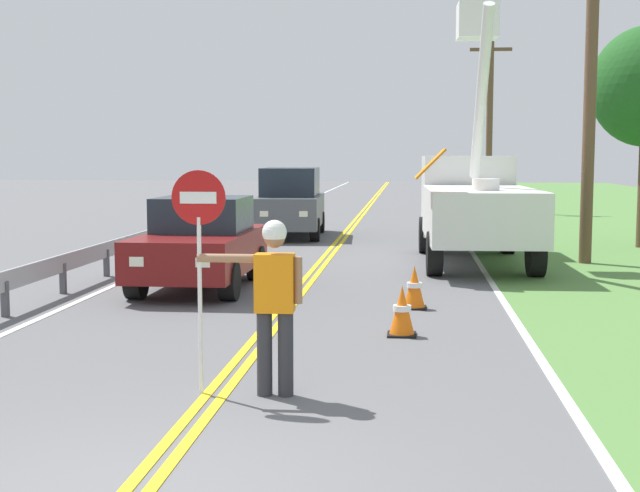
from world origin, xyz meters
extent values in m
cube|color=yellow|center=(-0.09, 20.00, 0.01)|extent=(0.11, 110.00, 0.01)
cube|color=yellow|center=(0.09, 20.00, 0.01)|extent=(0.11, 110.00, 0.01)
cube|color=silver|center=(3.60, 20.00, 0.01)|extent=(0.12, 110.00, 0.01)
cube|color=silver|center=(-3.60, 20.00, 0.01)|extent=(0.12, 110.00, 0.01)
cylinder|color=#2D2D33|center=(0.73, 2.89, 0.44)|extent=(0.16, 0.16, 0.88)
cylinder|color=#2D2D33|center=(0.51, 2.88, 0.44)|extent=(0.16, 0.16, 0.88)
cube|color=orange|center=(0.62, 2.89, 1.18)|extent=(0.40, 0.25, 0.60)
cylinder|color=#996B4C|center=(0.12, 2.88, 1.43)|extent=(0.60, 0.10, 0.09)
cylinder|color=#996B4C|center=(0.86, 2.89, 1.21)|extent=(0.09, 0.09, 0.48)
sphere|color=#996B4C|center=(0.62, 2.89, 1.65)|extent=(0.22, 0.22, 0.22)
sphere|color=white|center=(0.62, 2.89, 1.70)|extent=(0.25, 0.25, 0.25)
cylinder|color=silver|center=(-0.16, 2.87, 0.92)|extent=(0.04, 0.04, 1.85)
cylinder|color=#B71414|center=(-0.16, 2.87, 2.05)|extent=(0.56, 0.03, 0.56)
cube|color=white|center=(-0.16, 2.86, 2.05)|extent=(0.38, 0.01, 0.12)
cube|color=silver|center=(3.52, 13.28, 1.21)|extent=(2.42, 4.66, 1.10)
cube|color=silver|center=(3.43, 16.73, 1.46)|extent=(2.25, 2.15, 2.00)
cube|color=#1E2833|center=(3.41, 17.76, 1.76)|extent=(1.98, 0.11, 0.90)
cylinder|color=silver|center=(3.54, 12.36, 1.88)|extent=(0.56, 0.56, 0.24)
cylinder|color=silver|center=(3.51, 13.52, 3.76)|extent=(0.30, 2.52, 3.64)
cube|color=white|center=(3.48, 14.68, 5.52)|extent=(0.92, 0.92, 0.80)
cube|color=orange|center=(2.39, 11.45, 2.31)|extent=(0.61, 0.81, 0.59)
cylinder|color=black|center=(2.41, 16.51, 0.46)|extent=(0.34, 0.93, 0.92)
cylinder|color=black|center=(4.47, 16.56, 0.46)|extent=(0.34, 0.93, 0.92)
cylinder|color=black|center=(2.52, 12.22, 0.46)|extent=(0.34, 0.93, 0.92)
cylinder|color=black|center=(4.58, 12.27, 0.46)|extent=(0.34, 0.93, 0.92)
cube|color=maroon|center=(-1.88, 9.98, 0.70)|extent=(1.86, 4.11, 0.72)
cube|color=#1E2833|center=(-1.87, 10.23, 1.38)|extent=(1.63, 1.73, 0.64)
cube|color=#EAEACC|center=(-1.33, 7.95, 0.75)|extent=(0.24, 0.06, 0.16)
cube|color=#EAEACC|center=(-2.44, 7.95, 0.75)|extent=(0.24, 0.06, 0.16)
cylinder|color=black|center=(-1.06, 8.70, 0.34)|extent=(0.28, 0.68, 0.68)
cylinder|color=black|center=(-2.70, 8.71, 0.34)|extent=(0.28, 0.68, 0.68)
cylinder|color=black|center=(-1.05, 11.25, 0.34)|extent=(0.28, 0.68, 0.68)
cylinder|color=black|center=(-2.69, 11.25, 0.34)|extent=(0.28, 0.68, 0.68)
cube|color=#4C5156|center=(-1.61, 20.59, 0.80)|extent=(2.07, 4.69, 0.92)
cube|color=#1E2833|center=(-1.61, 20.59, 1.68)|extent=(1.76, 2.93, 0.84)
cube|color=#EAEACC|center=(-0.95, 18.34, 0.85)|extent=(0.24, 0.07, 0.16)
cube|color=#EAEACC|center=(-2.05, 18.28, 0.85)|extent=(0.24, 0.07, 0.16)
cylinder|color=black|center=(-0.72, 19.21, 0.34)|extent=(0.31, 0.69, 0.68)
cylinder|color=black|center=(-2.36, 19.12, 0.34)|extent=(0.31, 0.69, 0.68)
cylinder|color=black|center=(-0.87, 22.05, 0.34)|extent=(0.31, 0.69, 0.68)
cylinder|color=black|center=(-2.50, 21.97, 0.34)|extent=(0.31, 0.69, 0.68)
cylinder|color=brown|center=(6.03, 14.70, 3.99)|extent=(0.28, 0.28, 7.99)
cylinder|color=brown|center=(5.43, 33.20, 3.81)|extent=(0.28, 0.28, 7.63)
cube|color=brown|center=(5.43, 33.20, 7.03)|extent=(1.80, 0.14, 0.14)
cone|color=orange|center=(1.90, 6.07, 0.35)|extent=(0.36, 0.36, 0.70)
cylinder|color=white|center=(1.90, 6.07, 0.39)|extent=(0.25, 0.25, 0.08)
cube|color=black|center=(1.90, 6.07, 0.01)|extent=(0.40, 0.40, 0.03)
cone|color=orange|center=(2.08, 8.26, 0.35)|extent=(0.36, 0.36, 0.70)
cylinder|color=white|center=(2.08, 8.26, 0.39)|extent=(0.25, 0.25, 0.08)
cube|color=black|center=(2.08, 8.26, 0.01)|extent=(0.40, 0.40, 0.03)
cube|color=#9EA0A3|center=(-4.20, 14.89, 0.55)|extent=(0.06, 32.00, 0.32)
cube|color=#4C4C51|center=(-4.20, 6.89, 0.28)|extent=(0.10, 0.10, 0.55)
cube|color=#4C4C51|center=(-4.20, 9.17, 0.28)|extent=(0.10, 0.10, 0.55)
cube|color=#4C4C51|center=(-4.20, 11.46, 0.28)|extent=(0.10, 0.10, 0.55)
cube|color=#4C4C51|center=(-4.20, 13.74, 0.28)|extent=(0.10, 0.10, 0.55)
cube|color=#4C4C51|center=(-4.20, 16.03, 0.28)|extent=(0.10, 0.10, 0.55)
cube|color=#4C4C51|center=(-4.20, 18.31, 0.28)|extent=(0.10, 0.10, 0.55)
cube|color=#4C4C51|center=(-4.20, 20.60, 0.28)|extent=(0.10, 0.10, 0.55)
cube|color=#4C4C51|center=(-4.20, 22.89, 0.28)|extent=(0.10, 0.10, 0.55)
cube|color=#4C4C51|center=(-4.20, 25.17, 0.28)|extent=(0.10, 0.10, 0.55)
cube|color=#4C4C51|center=(-4.20, 27.46, 0.28)|extent=(0.10, 0.10, 0.55)
cube|color=#4C4C51|center=(-4.20, 29.74, 0.28)|extent=(0.10, 0.10, 0.55)
camera|label=1|loc=(1.98, -5.92, 2.48)|focal=49.32mm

